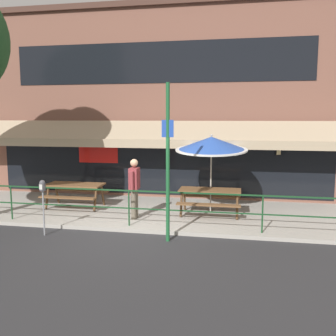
{
  "coord_description": "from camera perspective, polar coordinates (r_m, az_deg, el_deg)",
  "views": [
    {
      "loc": [
        2.81,
        -9.03,
        2.98
      ],
      "look_at": [
        0.81,
        1.6,
        1.5
      ],
      "focal_mm": 40.0,
      "sensor_mm": 36.0,
      "label": 1
    }
  ],
  "objects": [
    {
      "name": "restaurant_building",
      "position": [
        13.56,
        -1.34,
        9.77
      ],
      "size": [
        15.0,
        1.6,
        6.94
      ],
      "color": "brown",
      "rests_on": "ground"
    },
    {
      "name": "patio_railing",
      "position": [
        9.99,
        -5.99,
        -4.87
      ],
      "size": [
        13.84,
        0.04,
        0.97
      ],
      "color": "#194723",
      "rests_on": "patio_deck"
    },
    {
      "name": "patio_deck",
      "position": [
        11.76,
        -3.56,
        -6.66
      ],
      "size": [
        15.0,
        4.0,
        0.1
      ],
      "primitive_type": "cube",
      "color": "#ADA89E",
      "rests_on": "ground"
    },
    {
      "name": "street_sign_pole",
      "position": [
        8.79,
        -0.03,
        1.0
      ],
      "size": [
        0.28,
        0.09,
        3.77
      ],
      "color": "#1E6033",
      "rests_on": "ground"
    },
    {
      "name": "patio_umbrella_centre",
      "position": [
        11.21,
        6.63,
        3.65
      ],
      "size": [
        2.14,
        2.14,
        2.38
      ],
      "color": "#B7B2A8",
      "rests_on": "patio_deck"
    },
    {
      "name": "parking_meter_near",
      "position": [
        9.87,
        -18.56,
        -3.32
      ],
      "size": [
        0.15,
        0.16,
        1.42
      ],
      "color": "gray",
      "rests_on": "ground"
    },
    {
      "name": "ground_plane",
      "position": [
        9.92,
        -6.42,
        -9.75
      ],
      "size": [
        120.0,
        120.0,
        0.0
      ],
      "primitive_type": "plane",
      "color": "#2D2D30"
    },
    {
      "name": "pedestrian_walking",
      "position": [
        10.63,
        -5.14,
        -2.67
      ],
      "size": [
        0.24,
        0.62,
        1.71
      ],
      "color": "#665B4C",
      "rests_on": "patio_deck"
    },
    {
      "name": "picnic_table_centre",
      "position": [
        11.1,
        6.39,
        -4.08
      ],
      "size": [
        1.8,
        1.42,
        0.76
      ],
      "color": "brown",
      "rests_on": "patio_deck"
    },
    {
      "name": "picnic_table_left",
      "position": [
        12.32,
        -13.97,
        -3.08
      ],
      "size": [
        1.8,
        1.42,
        0.76
      ],
      "color": "brown",
      "rests_on": "patio_deck"
    }
  ]
}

